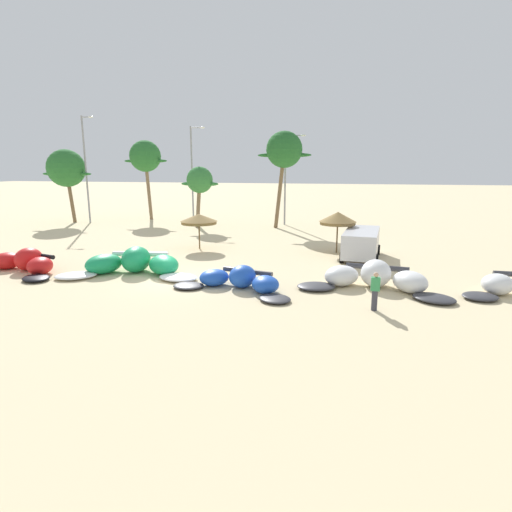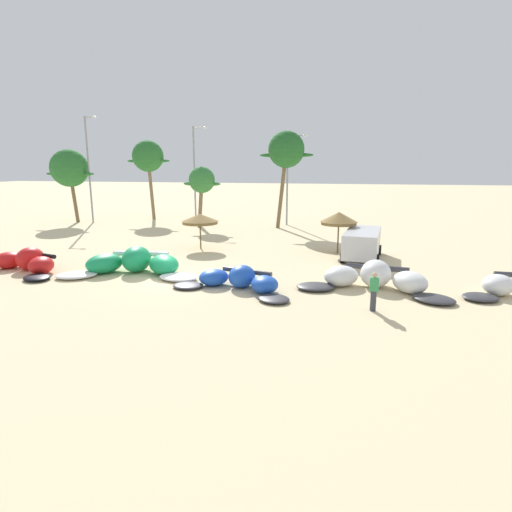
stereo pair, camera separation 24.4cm
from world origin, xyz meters
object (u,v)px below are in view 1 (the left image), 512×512
(lamppost_west, at_px, (86,166))
(lamppost_west_center, at_px, (193,170))
(person_near_kites, at_px, (375,291))
(palm_center_left, at_px, (284,151))
(palm_left_of_gap, at_px, (200,181))
(beach_umbrella_middle, at_px, (338,218))
(kite_far_left, at_px, (23,263))
(kite_left_of_center, at_px, (239,280))
(beach_umbrella_near_van, at_px, (199,219))
(kite_center, at_px, (375,278))
(parked_van, at_px, (362,242))
(palm_leftmost, at_px, (66,169))
(kite_left, at_px, (134,264))
(palm_left, at_px, (145,157))
(lamppost_east_center, at_px, (287,175))

(lamppost_west, height_order, lamppost_west_center, lamppost_west)
(person_near_kites, relative_size, palm_center_left, 0.18)
(palm_left_of_gap, bearing_deg, palm_center_left, 10.43)
(beach_umbrella_middle, height_order, lamppost_west_center, lamppost_west_center)
(kite_far_left, relative_size, kite_left_of_center, 1.02)
(beach_umbrella_near_van, xyz_separation_m, lamppost_west, (-16.34, 11.03, 3.78))
(kite_far_left, distance_m, beach_umbrella_middle, 19.53)
(kite_center, distance_m, palm_left_of_gap, 23.97)
(beach_umbrella_near_van, xyz_separation_m, lamppost_west_center, (-6.06, 14.72, 3.35))
(parked_van, xyz_separation_m, palm_leftmost, (-29.94, 11.52, 4.54))
(kite_left, bearing_deg, kite_far_left, -171.55)
(beach_umbrella_near_van, height_order, palm_center_left, palm_center_left)
(kite_left, xyz_separation_m, parked_van, (12.37, 6.89, 0.54))
(palm_leftmost, relative_size, palm_left_of_gap, 1.30)
(palm_left, height_order, palm_left_of_gap, palm_left)
(palm_left, distance_m, palm_center_left, 16.33)
(kite_left, xyz_separation_m, lamppost_east_center, (5.21, 21.65, 4.51))
(kite_center, distance_m, lamppost_west_center, 29.04)
(palm_left, relative_size, palm_center_left, 0.95)
(kite_far_left, height_order, lamppost_west, lamppost_west)
(lamppost_west_center, bearing_deg, kite_left, -77.31)
(palm_center_left, bearing_deg, beach_umbrella_middle, -63.44)
(palm_left, relative_size, lamppost_west, 0.80)
(palm_leftmost, distance_m, palm_left_of_gap, 14.99)
(beach_umbrella_middle, bearing_deg, lamppost_west, 158.43)
(parked_van, bearing_deg, beach_umbrella_middle, 138.86)
(beach_umbrella_near_van, distance_m, lamppost_west_center, 16.27)
(kite_left_of_center, bearing_deg, parked_van, 55.03)
(kite_left_of_center, bearing_deg, kite_left, 166.52)
(kite_center, relative_size, palm_leftmost, 0.98)
(kite_far_left, bearing_deg, palm_center_left, 60.07)
(kite_left, relative_size, beach_umbrella_middle, 2.81)
(kite_center, distance_m, beach_umbrella_middle, 8.79)
(kite_left, height_order, palm_left, palm_left)
(palm_leftmost, xyz_separation_m, palm_left_of_gap, (14.93, -0.61, -1.13))
(kite_far_left, bearing_deg, palm_leftmost, 120.12)
(lamppost_west_center, bearing_deg, kite_left_of_center, -64.27)
(kite_center, xyz_separation_m, beach_umbrella_middle, (-2.12, 8.32, 1.88))
(lamppost_west_center, bearing_deg, beach_umbrella_middle, -41.55)
(lamppost_west, height_order, lamppost_east_center, lamppost_west)
(person_near_kites, bearing_deg, kite_left, 165.44)
(kite_far_left, xyz_separation_m, kite_center, (19.23, 0.91, 0.02))
(lamppost_west, bearing_deg, palm_leftmost, -175.41)
(kite_left_of_center, relative_size, parked_van, 1.18)
(kite_left, distance_m, palm_leftmost, 25.95)
(palm_left, distance_m, lamppost_east_center, 16.03)
(beach_umbrella_near_van, distance_m, beach_umbrella_middle, 9.75)
(kite_left, height_order, palm_leftmost, palm_leftmost)
(kite_left_of_center, height_order, lamppost_west_center, lamppost_west_center)
(kite_far_left, xyz_separation_m, lamppost_west_center, (1.33, 23.22, 5.02))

